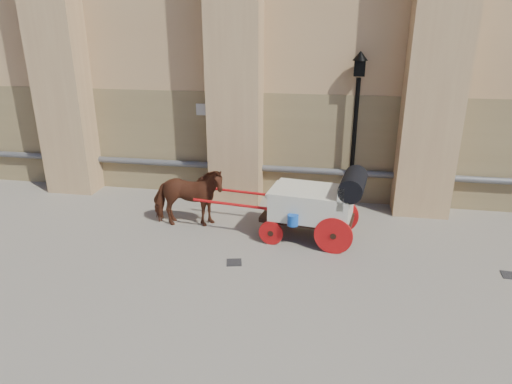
# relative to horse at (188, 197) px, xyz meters

# --- Properties ---
(ground) EXTENTS (90.00, 90.00, 0.00)m
(ground) POSITION_rel_horse_xyz_m (1.79, -1.63, -0.76)
(ground) COLOR #70675B
(ground) RESTS_ON ground
(horse) EXTENTS (1.90, 1.06, 1.53)m
(horse) POSITION_rel_horse_xyz_m (0.00, 0.00, 0.00)
(horse) COLOR #582C1B
(horse) RESTS_ON ground
(carriage) EXTENTS (4.06, 1.58, 1.73)m
(carriage) POSITION_rel_horse_xyz_m (3.17, -0.18, 0.17)
(carriage) COLOR black
(carriage) RESTS_ON ground
(street_lamp) EXTENTS (0.39, 0.39, 4.13)m
(street_lamp) POSITION_rel_horse_xyz_m (3.96, 2.08, 1.45)
(street_lamp) COLOR black
(street_lamp) RESTS_ON ground
(drain_grate_near) EXTENTS (0.38, 0.38, 0.01)m
(drain_grate_near) POSITION_rel_horse_xyz_m (1.52, -1.63, -0.76)
(drain_grate_near) COLOR black
(drain_grate_near) RESTS_ON ground
(drain_grate_far) EXTENTS (0.34, 0.34, 0.01)m
(drain_grate_far) POSITION_rel_horse_xyz_m (7.13, -1.15, -0.76)
(drain_grate_far) COLOR black
(drain_grate_far) RESTS_ON ground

